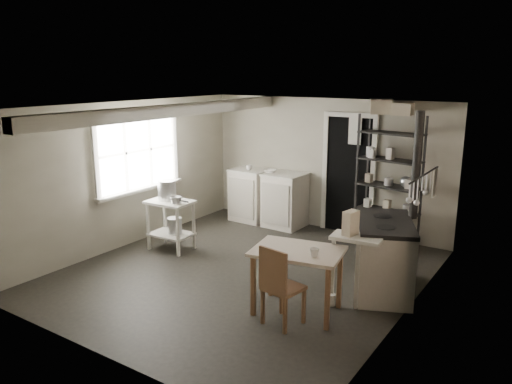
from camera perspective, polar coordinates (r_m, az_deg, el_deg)
The scene contains 31 objects.
floor at distance 7.09m, azimuth -1.36°, elevation -9.16°, with size 5.00×5.00×0.00m, color black.
ceiling at distance 6.55m, azimuth -1.47°, elevation 9.73°, with size 5.00×5.00×0.00m, color silver.
wall_back at distance 8.84m, azimuth 7.92°, elevation 3.13°, with size 4.50×0.02×2.30m, color #A19C89.
wall_front at distance 4.97m, azimuth -18.24°, elevation -5.81°, with size 4.50×0.02×2.30m, color #A19C89.
wall_left at distance 8.19m, azimuth -14.43°, elevation 1.98°, with size 0.02×5.00×2.30m, color #A19C89.
wall_right at distance 5.78m, azimuth 17.22°, elevation -3.02°, with size 0.02×5.00×2.30m, color #A19C89.
window at distance 8.24m, azimuth -13.41°, elevation 4.59°, with size 0.12×1.76×1.28m, color beige, non-canonical shape.
doorway at distance 8.66m, azimuth 10.48°, elevation 1.80°, with size 0.96×0.10×2.08m, color beige, non-canonical shape.
ceiling_beam at distance 7.31m, azimuth -9.30°, elevation 9.19°, with size 0.18×5.00×0.18m, color beige, non-canonical shape.
wallpaper_panel at distance 5.78m, azimuth 17.13°, elevation -3.01°, with size 0.01×5.00×2.30m, color #C2B09E, non-canonical shape.
utensil_rail at distance 6.26m, azimuth 18.54°, elevation 1.92°, with size 0.06×1.20×0.44m, color silver, non-canonical shape.
prep_table at distance 7.95m, azimuth -9.69°, elevation -3.71°, with size 0.69×0.49×0.79m, color beige, non-canonical shape.
stockpot at distance 7.90m, azimuth -10.15°, elevation 0.22°, with size 0.28×0.28×0.31m, color silver.
saucepan at distance 7.65m, azimuth -9.12°, elevation -0.88°, with size 0.17×0.17×0.09m, color silver.
bucket at distance 7.96m, azimuth -9.28°, elevation -3.80°, with size 0.23×0.23×0.25m, color silver.
base_cabinets at distance 9.18m, azimuth 1.35°, elevation -0.76°, with size 1.48×0.64×0.97m, color beige, non-canonical shape.
mixing_bowl at distance 8.95m, azimuth 1.62°, elevation 2.12°, with size 0.29×0.29×0.07m, color silver.
counter_cup at distance 9.20m, azimuth -0.81°, elevation 2.50°, with size 0.11×0.11×0.09m, color silver.
shelf_rack at distance 8.19m, azimuth 14.86°, elevation 0.52°, with size 0.99×0.39×2.10m, color black, non-canonical shape.
shelf_jar at distance 8.16m, azimuth 13.08°, elevation 3.61°, with size 0.09×0.09×0.20m, color silver.
storage_box_a at distance 8.12m, azimuth 14.04°, elevation 8.05°, with size 0.34×0.29×0.23m, color beige.
storage_box_b at distance 7.95m, azimuth 16.33°, elevation 7.65°, with size 0.29×0.27×0.19m, color beige.
stove at distance 6.56m, azimuth 14.35°, elevation -7.38°, with size 0.66×1.19×0.93m, color beige, non-canonical shape.
stovepipe at distance 6.59m, azimuth 17.88°, elevation 2.88°, with size 0.11×0.11×1.48m, color black, non-canonical shape.
side_ledge at distance 6.03m, azimuth 11.26°, elevation -9.23°, with size 0.59×0.32×0.90m, color beige, non-canonical shape.
oats_box at distance 5.86m, azimuth 10.75°, elevation -3.85°, with size 0.11×0.19×0.29m, color beige.
work_table at distance 5.89m, azimuth 4.73°, elevation -10.11°, with size 1.01×0.71×0.77m, color beige, non-canonical shape.
table_cup at distance 5.54m, azimuth 6.67°, elevation -6.93°, with size 0.10×0.10×0.10m, color silver.
chair at distance 5.57m, azimuth 3.17°, elevation -10.34°, with size 0.38×0.40×0.92m, color brown, non-canonical shape.
flour_sack at distance 8.21m, azimuth 15.23°, elevation -4.61°, with size 0.42×0.36×0.50m, color beige.
floor_crock at distance 6.21m, azimuth 8.55°, elevation -12.01°, with size 0.11×0.11×0.14m, color silver.
Camera 1 is at (3.75, -5.35, 2.75)m, focal length 35.00 mm.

